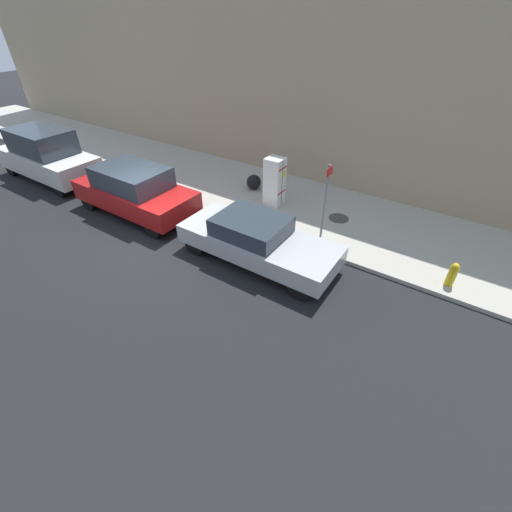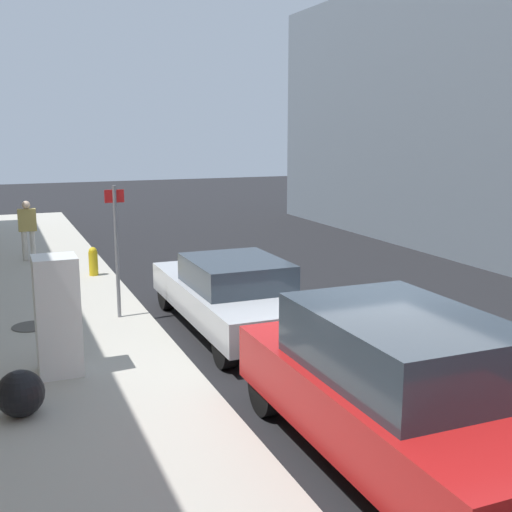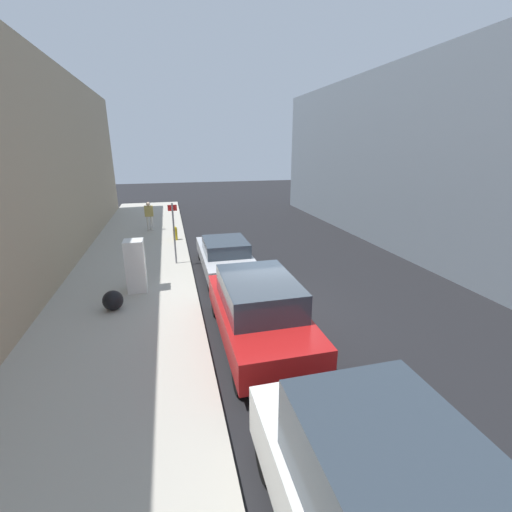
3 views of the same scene
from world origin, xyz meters
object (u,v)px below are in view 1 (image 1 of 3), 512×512
object	(u,v)px
parked_van_white	(47,155)
trash_bag	(254,182)
discarded_refrigerator	(275,181)
parked_suv_red	(135,190)
fire_hydrant	(452,274)
street_sign_post	(325,200)
parked_sedan_silver	(257,240)

from	to	relation	value
parked_van_white	trash_bag	bearing A→B (deg)	115.13
discarded_refrigerator	parked_suv_red	xyz separation A→B (m)	(3.21, -3.91, -0.11)
discarded_refrigerator	parked_suv_red	bearing A→B (deg)	-50.62
fire_hydrant	parked_van_white	size ratio (longest dim) A/B	0.14
street_sign_post	parked_van_white	distance (m)	12.18
parked_suv_red	parked_sedan_silver	bearing A→B (deg)	90.00
discarded_refrigerator	parked_van_white	bearing A→B (deg)	-71.26
trash_bag	street_sign_post	bearing A→B (deg)	63.51
discarded_refrigerator	parked_suv_red	distance (m)	5.06
discarded_refrigerator	parked_sedan_silver	size ratio (longest dim) A/B	0.37
street_sign_post	parked_suv_red	distance (m)	6.77
parked_van_white	parked_suv_red	distance (m)	5.55
parked_suv_red	parked_sedan_silver	xyz separation A→B (m)	(-0.00, 5.25, -0.19)
street_sign_post	fire_hydrant	size ratio (longest dim) A/B	3.56
fire_hydrant	street_sign_post	bearing A→B (deg)	-91.13
discarded_refrigerator	parked_sedan_silver	bearing A→B (deg)	22.73
discarded_refrigerator	trash_bag	size ratio (longest dim) A/B	2.95
discarded_refrigerator	trash_bag	distance (m)	1.57
discarded_refrigerator	street_sign_post	size ratio (longest dim) A/B	0.70
parked_van_white	discarded_refrigerator	bearing A→B (deg)	108.74
parked_suv_red	trash_bag	bearing A→B (deg)	145.96
street_sign_post	fire_hydrant	xyz separation A→B (m)	(0.08, 3.83, -1.05)
fire_hydrant	parked_suv_red	world-z (taller)	parked_suv_red
fire_hydrant	parked_sedan_silver	size ratio (longest dim) A/B	0.15
discarded_refrigerator	street_sign_post	bearing A→B (deg)	62.44
street_sign_post	fire_hydrant	bearing A→B (deg)	88.87
discarded_refrigerator	parked_sedan_silver	xyz separation A→B (m)	(3.21, 1.34, -0.30)
trash_bag	parked_suv_red	world-z (taller)	parked_suv_red
parked_van_white	parked_suv_red	xyz separation A→B (m)	(0.00, 5.55, -0.15)
trash_bag	parked_sedan_silver	xyz separation A→B (m)	(3.81, 2.68, 0.29)
discarded_refrigerator	fire_hydrant	size ratio (longest dim) A/B	2.48
trash_bag	parked_suv_red	size ratio (longest dim) A/B	0.13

